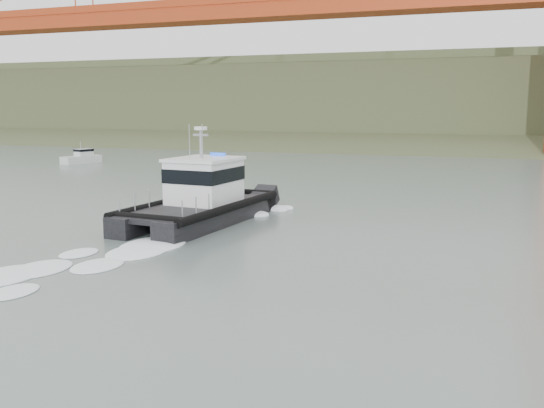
{
  "coord_description": "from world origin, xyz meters",
  "views": [
    {
      "loc": [
        9.77,
        -18.65,
        7.04
      ],
      "look_at": [
        -0.17,
        8.58,
        2.4
      ],
      "focal_mm": 40.0,
      "sensor_mm": 36.0,
      "label": 1
    }
  ],
  "objects": [
    {
      "name": "ground",
      "position": [
        0.0,
        0.0,
        0.0
      ],
      "size": [
        400.0,
        400.0,
        0.0
      ],
      "primitive_type": "plane",
      "color": "slate",
      "rests_on": "ground"
    },
    {
      "name": "patrol_boat",
      "position": [
        -7.0,
        14.58,
        1.52
      ],
      "size": [
        5.55,
        12.87,
        6.09
      ],
      "rotation": [
        0.0,
        0.0,
        -0.08
      ],
      "color": "black",
      "rests_on": "ground"
    },
    {
      "name": "motorboat",
      "position": [
        -39.35,
        45.31,
        0.71
      ],
      "size": [
        2.99,
        5.46,
        2.86
      ],
      "rotation": [
        0.0,
        0.0,
        -0.26
      ],
      "color": "silver",
      "rests_on": "ground"
    },
    {
      "name": "headlands",
      "position": [
        0.0,
        125.5,
        7.05
      ],
      "size": [
        500.0,
        105.36,
        27.12
      ],
      "color": "#354025",
      "rests_on": "ground"
    }
  ]
}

